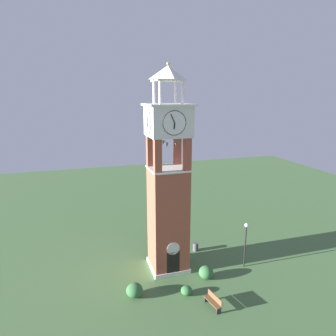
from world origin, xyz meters
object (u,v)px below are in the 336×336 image
park_bench (213,301)px  lamp_post (246,237)px  clock_tower (168,191)px  trash_bin (196,247)px

park_bench → lamp_post: 6.70m
clock_tower → park_bench: size_ratio=10.43×
park_bench → trash_bin: (1.81, 7.77, -0.08)m
park_bench → trash_bin: bearing=76.9°
trash_bin → lamp_post: bearing=-51.3°
clock_tower → lamp_post: (6.47, -1.95, -4.25)m
clock_tower → trash_bin: bearing=28.9°
park_bench → lamp_post: size_ratio=0.40×
park_bench → lamp_post: bearing=38.9°
lamp_post → park_bench: bearing=-141.1°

